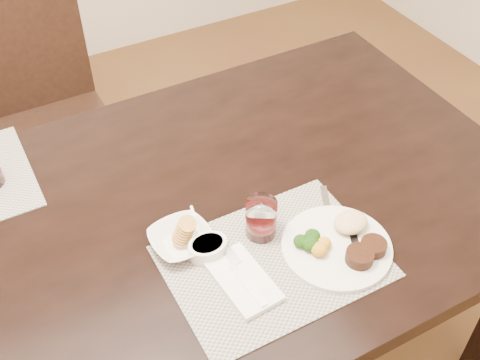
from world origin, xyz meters
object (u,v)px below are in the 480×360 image
chair_far (44,107)px  cracker_bowl (181,239)px  wine_glass_near (261,220)px  dinner_plate (342,243)px  steak_knife (346,224)px

chair_far → cracker_bowl: 1.06m
chair_far → wine_glass_near: (0.27, -1.07, 0.29)m
dinner_plate → cracker_bowl: size_ratio=1.71×
chair_far → steak_knife: size_ratio=4.41×
steak_knife → cracker_bowl: size_ratio=1.41×
dinner_plate → cracker_bowl: 0.36m
dinner_plate → wine_glass_near: size_ratio=2.53×
dinner_plate → steak_knife: bearing=68.6°
dinner_plate → chair_far: bearing=130.6°
chair_far → steak_knife: chair_far is taller
cracker_bowl → dinner_plate: bearing=-29.8°
wine_glass_near → steak_knife: bearing=-22.4°
wine_glass_near → chair_far: bearing=103.9°
steak_knife → cracker_bowl: bearing=-173.0°
cracker_bowl → wine_glass_near: bearing=-17.1°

